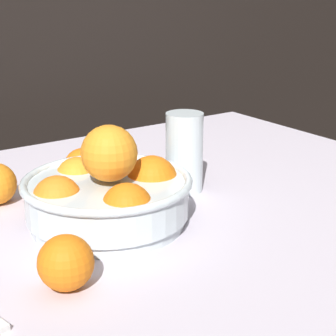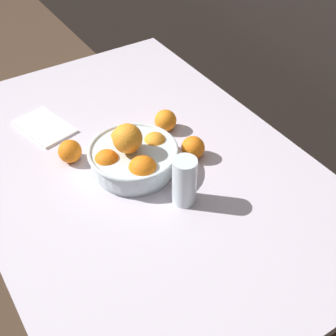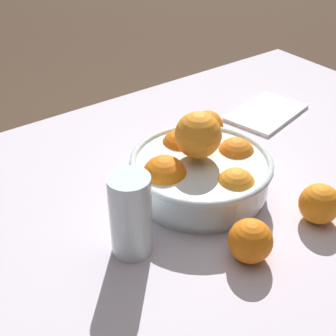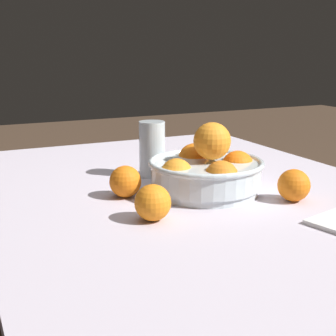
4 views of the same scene
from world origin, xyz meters
TOP-DOWN VIEW (x-y plane):
  - ground_plane at (0.00, 0.00)m, footprint 12.00×12.00m
  - dining_table at (0.00, 0.00)m, footprint 1.34×0.91m
  - fruit_bowl at (0.01, -0.02)m, footprint 0.26×0.26m
  - juice_glass at (0.19, 0.03)m, footprint 0.07×0.07m
  - orange_loose_near_bowl at (-0.10, 0.16)m, footprint 0.07×0.07m
  - orange_loose_front at (-0.12, -0.16)m, footprint 0.07×0.07m
  - orange_loose_aside at (0.06, 0.16)m, footprint 0.07×0.07m
  - napkin at (-0.32, -0.16)m, footprint 0.22×0.16m

SIDE VIEW (x-z plane):
  - ground_plane at x=0.00m, z-range 0.00..0.00m
  - dining_table at x=0.00m, z-range 0.29..1.00m
  - napkin at x=-0.32m, z-range 0.71..0.72m
  - orange_loose_front at x=-0.12m, z-range 0.71..0.78m
  - orange_loose_aside at x=0.06m, z-range 0.71..0.78m
  - orange_loose_near_bowl at x=-0.10m, z-range 0.71..0.78m
  - fruit_bowl at x=0.01m, z-range 0.69..0.84m
  - juice_glass at x=0.19m, z-range 0.71..0.85m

